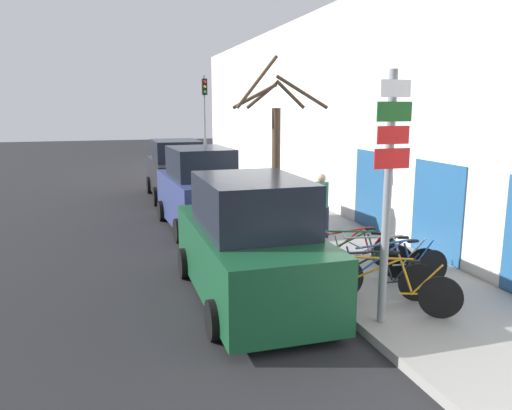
% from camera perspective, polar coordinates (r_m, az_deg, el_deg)
% --- Properties ---
extents(ground_plane, '(80.00, 80.00, 0.00)m').
position_cam_1_polar(ground_plane, '(14.34, -5.97, -2.66)').
color(ground_plane, black).
extents(sidewalk_curb, '(3.20, 32.00, 0.15)m').
position_cam_1_polar(sidewalk_curb, '(17.60, 0.61, 0.24)').
color(sidewalk_curb, gray).
rests_on(sidewalk_curb, ground).
extents(building_facade, '(0.23, 32.00, 6.50)m').
position_cam_1_polar(building_facade, '(17.83, 6.16, 10.54)').
color(building_facade, silver).
rests_on(building_facade, ground).
extents(signpost, '(0.57, 0.14, 3.79)m').
position_cam_1_polar(signpost, '(7.57, 14.86, 1.74)').
color(signpost, gray).
rests_on(signpost, sidewalk_curb).
extents(bicycle_0, '(2.08, 1.34, 0.94)m').
position_cam_1_polar(bicycle_0, '(8.37, 14.29, -9.22)').
color(bicycle_0, black).
rests_on(bicycle_0, sidewalk_curb).
extents(bicycle_1, '(2.36, 0.70, 0.92)m').
position_cam_1_polar(bicycle_1, '(8.72, 12.52, -8.36)').
color(bicycle_1, black).
rests_on(bicycle_1, sidewalk_curb).
extents(bicycle_2, '(2.49, 0.44, 0.95)m').
position_cam_1_polar(bicycle_2, '(9.25, 15.08, -7.24)').
color(bicycle_2, black).
rests_on(bicycle_2, sidewalk_curb).
extents(bicycle_3, '(2.24, 0.82, 0.93)m').
position_cam_1_polar(bicycle_3, '(9.71, 13.88, -6.37)').
color(bicycle_3, black).
rests_on(bicycle_3, sidewalk_curb).
extents(bicycle_4, '(1.97, 1.17, 0.92)m').
position_cam_1_polar(bicycle_4, '(10.02, 11.19, -5.72)').
color(bicycle_4, black).
rests_on(bicycle_4, sidewalk_curb).
extents(bicycle_5, '(2.20, 0.44, 0.89)m').
position_cam_1_polar(bicycle_5, '(10.26, 10.99, -5.38)').
color(bicycle_5, black).
rests_on(bicycle_5, sidewalk_curb).
extents(parked_car_0, '(2.09, 4.59, 2.23)m').
position_cam_1_polar(parked_car_0, '(8.86, -0.73, -4.60)').
color(parked_car_0, '#144728').
rests_on(parked_car_0, ground).
extents(parked_car_1, '(2.09, 4.29, 2.31)m').
position_cam_1_polar(parked_car_1, '(14.13, -6.47, 1.47)').
color(parked_car_1, navy).
rests_on(parked_car_1, ground).
extents(parked_car_2, '(2.00, 4.35, 2.20)m').
position_cam_1_polar(parked_car_2, '(19.05, -9.09, 3.79)').
color(parked_car_2, black).
rests_on(parked_car_2, ground).
extents(pedestrian_near, '(0.43, 0.36, 1.63)m').
position_cam_1_polar(pedestrian_near, '(12.59, 7.44, 0.45)').
color(pedestrian_near, '#1E2338').
rests_on(pedestrian_near, sidewalk_curb).
extents(street_tree, '(2.30, 0.81, 4.49)m').
position_cam_1_polar(street_tree, '(12.58, 2.21, 5.80)').
color(street_tree, '#4C3828').
rests_on(street_tree, sidewalk_curb).
extents(traffic_light, '(0.20, 0.30, 4.50)m').
position_cam_1_polar(traffic_light, '(20.86, -5.87, 10.09)').
color(traffic_light, gray).
rests_on(traffic_light, sidewalk_curb).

